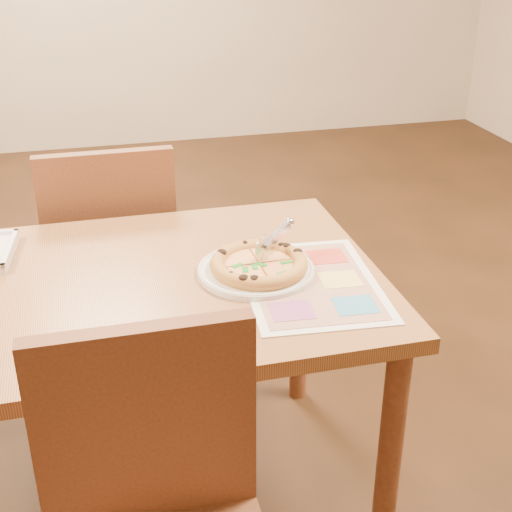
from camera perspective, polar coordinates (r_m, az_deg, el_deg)
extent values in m
plane|color=#321C0D|center=(2.23, -9.08, -18.65)|extent=(7.00, 7.00, 0.00)
cube|color=#9B6B3E|center=(1.81, -10.63, -2.73)|extent=(1.30, 0.85, 0.04)
cylinder|color=brown|center=(1.85, 10.61, -15.70)|extent=(0.06, 0.06, 0.68)
cylinder|color=brown|center=(2.40, 3.54, -4.49)|extent=(0.06, 0.06, 0.68)
cube|color=brown|center=(1.40, -8.77, -13.51)|extent=(0.42, 0.04, 0.45)
cube|color=brown|center=(2.55, -11.47, -0.23)|extent=(0.42, 0.42, 0.04)
cube|color=brown|center=(2.28, -11.64, 2.77)|extent=(0.42, 0.04, 0.45)
cylinder|color=silver|center=(1.81, 0.00, -1.19)|extent=(0.38, 0.38, 0.02)
cylinder|color=gold|center=(1.80, 0.23, -0.89)|extent=(0.24, 0.24, 0.01)
cylinder|color=#FAD587|center=(1.80, 0.23, -0.66)|extent=(0.20, 0.20, 0.01)
torus|color=gold|center=(1.80, 0.23, -0.63)|extent=(0.25, 0.25, 0.04)
cylinder|color=silver|center=(1.80, 0.70, 0.67)|extent=(0.06, 0.04, 0.07)
cube|color=silver|center=(1.82, 1.73, 1.70)|extent=(0.10, 0.07, 0.06)
cube|color=silver|center=(1.78, 4.38, -2.12)|extent=(0.36, 0.48, 0.00)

